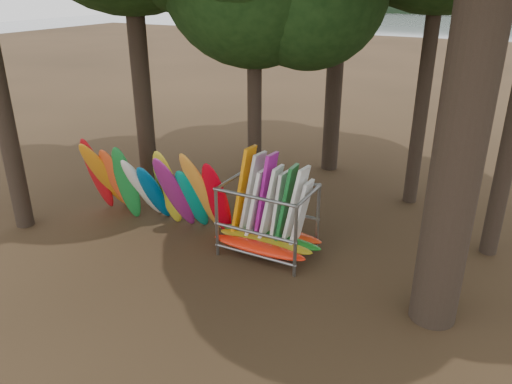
% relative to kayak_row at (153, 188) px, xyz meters
% --- Properties ---
extents(ground, '(120.00, 120.00, 0.00)m').
position_rel_kayak_row_xyz_m(ground, '(3.24, -0.66, -1.24)').
color(ground, '#47331E').
rests_on(ground, ground).
extents(lake, '(160.00, 160.00, 0.00)m').
position_rel_kayak_row_xyz_m(lake, '(3.24, 59.34, -1.24)').
color(lake, gray).
rests_on(lake, ground).
extents(far_shore, '(160.00, 4.00, 4.00)m').
position_rel_kayak_row_xyz_m(far_shore, '(3.24, 109.34, 0.76)').
color(far_shore, black).
rests_on(far_shore, ground).
extents(kayak_row, '(5.13, 2.13, 2.96)m').
position_rel_kayak_row_xyz_m(kayak_row, '(0.00, 0.00, 0.00)').
color(kayak_row, red).
rests_on(kayak_row, ground).
extents(storage_rack, '(3.04, 1.57, 2.91)m').
position_rel_kayak_row_xyz_m(storage_rack, '(3.74, 0.16, -0.30)').
color(storage_rack, gray).
rests_on(storage_rack, ground).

